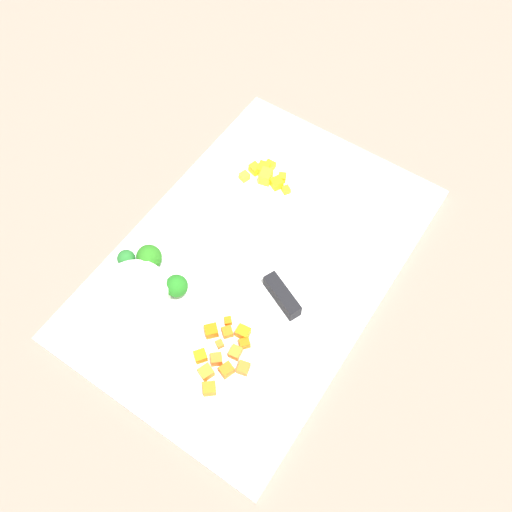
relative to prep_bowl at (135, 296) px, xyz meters
The scene contains 28 objects.
ground_plane 0.19m from the prep_bowl, 145.91° to the left, with size 4.00×4.00×0.00m, color gray.
cutting_board 0.19m from the prep_bowl, 145.91° to the left, with size 0.56×0.38×0.01m, color white.
prep_bowl is the anchor object (origin of this frame).
chef_knife 0.19m from the prep_bowl, 138.47° to the left, with size 0.14×0.29×0.02m.
carrot_dice_0 0.16m from the prep_bowl, 94.57° to the left, with size 0.01×0.02×0.01m, color orange.
carrot_dice_1 0.12m from the prep_bowl, 99.54° to the left, with size 0.02×0.02×0.02m, color orange.
carrot_dice_2 0.17m from the prep_bowl, 100.53° to the left, with size 0.01×0.01×0.01m, color orange.
carrot_dice_3 0.14m from the prep_bowl, 109.83° to the left, with size 0.01×0.01×0.01m, color orange.
carrot_dice_4 0.17m from the prep_bowl, 85.24° to the left, with size 0.01×0.02×0.02m, color orange.
carrot_dice_5 0.13m from the prep_bowl, 82.24° to the left, with size 0.02×0.02×0.01m, color orange.
carrot_dice_6 0.15m from the prep_bowl, 86.46° to the left, with size 0.01×0.02×0.02m, color orange.
carrot_dice_7 0.14m from the prep_bowl, 94.94° to the left, with size 0.01×0.01×0.01m, color orange.
carrot_dice_8 0.17m from the prep_bowl, 74.03° to the left, with size 0.02×0.02×0.02m, color orange.
carrot_dice_9 0.19m from the prep_bowl, 90.43° to the left, with size 0.02×0.02×0.01m, color orange.
carrot_dice_10 0.14m from the prep_bowl, 103.14° to the left, with size 0.01×0.01×0.01m, color orange.
carrot_dice_11 0.15m from the prep_bowl, 77.94° to the left, with size 0.02×0.02×0.02m, color orange.
carrot_dice_12 0.16m from the prep_bowl, 105.33° to the left, with size 0.02×0.02×0.02m, color orange.
pepper_dice_0 0.29m from the prep_bowl, 169.20° to the left, with size 0.02×0.02×0.02m, color yellow.
pepper_dice_1 0.30m from the prep_bowl, behind, with size 0.02×0.02×0.02m, color yellow.
pepper_dice_2 0.29m from the prep_bowl, 165.56° to the left, with size 0.01×0.01×0.01m, color yellow.
pepper_dice_3 0.31m from the prep_bowl, 169.63° to the left, with size 0.01×0.01×0.01m, color yellow.
pepper_dice_4 0.29m from the prep_bowl, behind, with size 0.02×0.01×0.02m, color yellow.
pepper_dice_5 0.29m from the prep_bowl, behind, with size 0.02×0.02×0.02m, color yellow.
pepper_dice_6 0.31m from the prep_bowl, behind, with size 0.01×0.02×0.01m, color yellow.
pepper_dice_7 0.27m from the prep_bowl, behind, with size 0.01×0.01×0.01m, color yellow.
broccoli_floret_0 0.06m from the prep_bowl, 135.15° to the left, with size 0.03×0.03×0.04m.
broccoli_floret_1 0.06m from the prep_bowl, 128.44° to the right, with size 0.03×0.03×0.04m.
broccoli_floret_2 0.06m from the prep_bowl, 159.89° to the right, with size 0.04×0.04×0.04m.
Camera 1 is at (0.34, 0.23, 0.74)m, focal length 39.16 mm.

